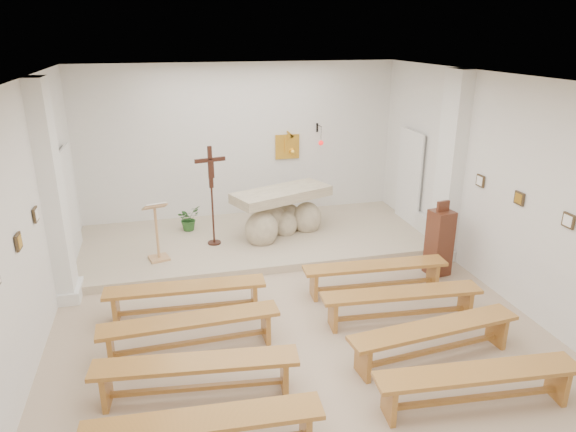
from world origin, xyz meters
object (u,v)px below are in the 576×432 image
object	(u,v)px
bench_right_front	(375,271)
bench_right_fourth	(477,380)
bench_left_fourth	(204,428)
bench_right_second	(401,299)
bench_right_third	(434,334)
bench_left_front	(186,293)
bench_left_second	(191,327)
crucifix_stand	(212,189)
donation_pedestal	(439,242)
bench_left_third	(196,370)
altar	(281,216)
lectern	(157,231)

from	to	relation	value
bench_right_front	bench_right_fourth	world-z (taller)	same
bench_right_front	bench_left_fourth	world-z (taller)	same
bench_right_second	bench_right_third	distance (m)	0.96
bench_left_front	bench_left_second	world-z (taller)	same
crucifix_stand	donation_pedestal	size ratio (longest dim) A/B	1.43
crucifix_stand	bench_right_fourth	bearing A→B (deg)	-77.13
crucifix_stand	bench_right_fourth	xyz separation A→B (m)	(2.38, -5.26, -0.90)
bench_left_second	bench_right_second	distance (m)	3.07
donation_pedestal	bench_left_second	size ratio (longest dim) A/B	0.57
donation_pedestal	bench_left_second	xyz separation A→B (m)	(-4.44, -1.35, -0.22)
bench_left_front	bench_left_fourth	world-z (taller)	same
bench_left_third	bench_right_third	xyz separation A→B (m)	(3.07, 0.00, 0.00)
altar	bench_left_front	xyz separation A→B (m)	(-2.08, -2.55, -0.17)
bench_right_front	bench_left_fourth	bearing A→B (deg)	-132.97
bench_left_third	bench_right_third	world-z (taller)	same
crucifix_stand	bench_left_front	size ratio (longest dim) A/B	0.81
lectern	bench_left_third	distance (m)	3.83
bench_right_front	bench_left_fourth	xyz separation A→B (m)	(-3.07, -2.89, 0.00)
bench_left_third	bench_left_fourth	xyz separation A→B (m)	(0.00, -0.96, 0.00)
lectern	bench_left_front	size ratio (longest dim) A/B	0.47
altar	bench_right_front	xyz separation A→B (m)	(0.99, -2.55, -0.17)
altar	bench_right_front	size ratio (longest dim) A/B	0.90
altar	bench_right_third	bearing A→B (deg)	-98.80
altar	bench_right_second	bearing A→B (deg)	-95.54
bench_right_front	bench_right_fourth	bearing A→B (deg)	-86.28
bench_left_fourth	bench_right_front	bearing A→B (deg)	46.88
bench_right_front	bench_right_second	bearing A→B (deg)	-86.28
lectern	bench_left_third	xyz separation A→B (m)	(0.38, -3.79, -0.33)
bench_right_second	bench_left_fourth	world-z (taller)	same
lectern	bench_left_third	size ratio (longest dim) A/B	0.47
bench_left_front	crucifix_stand	bearing A→B (deg)	77.05
bench_right_second	altar	bearing A→B (deg)	110.46
bench_left_front	bench_right_front	xyz separation A→B (m)	(3.07, 0.00, 0.00)
altar	bench_left_fourth	size ratio (longest dim) A/B	0.90
bench_left_fourth	bench_right_fourth	size ratio (longest dim) A/B	1.00
bench_left_fourth	bench_right_fourth	xyz separation A→B (m)	(3.07, 0.00, 0.00)
bench_right_third	bench_right_front	bearing A→B (deg)	84.18
bench_left_front	bench_right_second	distance (m)	3.22
bench_right_front	bench_left_third	size ratio (longest dim) A/B	1.00
bench_right_front	bench_left_second	xyz separation A→B (m)	(-3.07, -0.96, 0.00)
bench_left_front	bench_right_third	size ratio (longest dim) A/B	1.00
crucifix_stand	bench_right_third	size ratio (longest dim) A/B	0.81
crucifix_stand	bench_right_third	distance (m)	4.99
lectern	bench_right_third	world-z (taller)	lectern
crucifix_stand	bench_right_front	world-z (taller)	crucifix_stand
bench_left_third	bench_right_third	bearing A→B (deg)	6.80
bench_left_fourth	bench_left_third	bearing A→B (deg)	93.57
altar	bench_right_fourth	world-z (taller)	altar
crucifix_stand	bench_left_third	xyz separation A→B (m)	(-0.69, -4.30, -0.90)
donation_pedestal	bench_right_front	world-z (taller)	donation_pedestal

